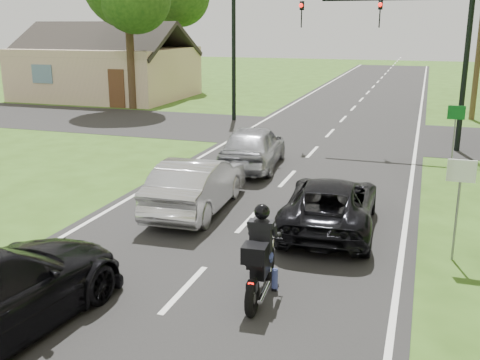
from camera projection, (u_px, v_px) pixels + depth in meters
name	position (u px, v px, depth m)	size (l,w,h in m)	color
ground	(184.00, 290.00, 10.27)	(140.00, 140.00, 0.00)	#2E4E15
road	(301.00, 164.00, 19.41)	(8.00, 100.00, 0.01)	black
cross_road	(330.00, 133.00, 24.90)	(60.00, 7.00, 0.01)	black
motorcycle_rider	(260.00, 262.00, 9.80)	(0.58, 2.03, 1.75)	black
dark_suv	(330.00, 204.00, 13.16)	(2.02, 4.39, 1.22)	black
silver_sedan	(197.00, 184.00, 14.44)	(1.47, 4.22, 1.39)	#BBBCC0
silver_suv	(253.00, 146.00, 18.75)	(1.73, 4.29, 1.46)	#9D9FA5
traffic_signal	(415.00, 39.00, 20.95)	(6.38, 0.44, 6.00)	black
signal_pole_far	(234.00, 60.00, 27.50)	(0.20, 0.20, 6.00)	black
sign_white	(460.00, 185.00, 11.14)	(0.55, 0.07, 2.12)	slate
sign_green	(455.00, 122.00, 18.40)	(0.55, 0.07, 2.12)	slate
house	(107.00, 70.00, 36.58)	(10.20, 8.00, 4.84)	tan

